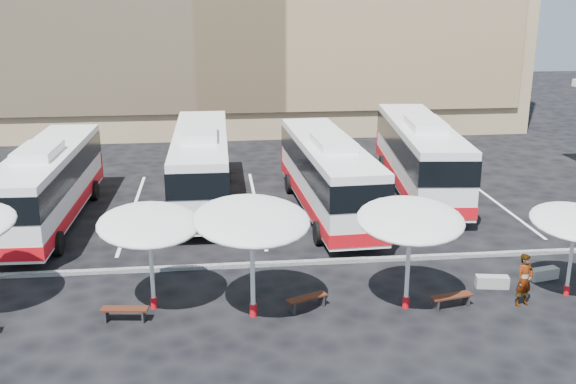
{
  "coord_description": "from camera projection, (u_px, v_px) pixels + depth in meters",
  "views": [
    {
      "loc": [
        -1.97,
        -23.52,
        10.3
      ],
      "look_at": [
        1.0,
        3.0,
        2.2
      ],
      "focal_mm": 42.0,
      "sensor_mm": 36.0,
      "label": 1
    }
  ],
  "objects": [
    {
      "name": "ground",
      "position": [
        271.0,
        271.0,
        25.56
      ],
      "size": [
        120.0,
        120.0,
        0.0
      ],
      "primitive_type": "plane",
      "color": "black",
      "rests_on": "ground"
    },
    {
      "name": "curb_divider",
      "position": [
        270.0,
        264.0,
        26.02
      ],
      "size": [
        34.0,
        0.25,
        0.15
      ],
      "primitive_type": "cube",
      "color": "black",
      "rests_on": "ground"
    },
    {
      "name": "bay_lines",
      "position": [
        257.0,
        206.0,
        33.17
      ],
      "size": [
        24.15,
        12.0,
        0.01
      ],
      "color": "white",
      "rests_on": "ground"
    },
    {
      "name": "bus_0",
      "position": [
        48.0,
        182.0,
        30.23
      ],
      "size": [
        3.08,
        12.06,
        3.8
      ],
      "rotation": [
        0.0,
        0.0,
        -0.03
      ],
      "color": "white",
      "rests_on": "ground"
    },
    {
      "name": "bus_1",
      "position": [
        201.0,
        163.0,
        33.22
      ],
      "size": [
        2.99,
        12.43,
        3.94
      ],
      "rotation": [
        0.0,
        0.0,
        -0.01
      ],
      "color": "white",
      "rests_on": "ground"
    },
    {
      "name": "bus_2",
      "position": [
        328.0,
        173.0,
        31.65
      ],
      "size": [
        3.28,
        12.27,
        3.86
      ],
      "rotation": [
        0.0,
        0.0,
        0.05
      ],
      "color": "white",
      "rests_on": "ground"
    },
    {
      "name": "bus_3",
      "position": [
        420.0,
        154.0,
        34.94
      ],
      "size": [
        3.94,
        12.92,
        4.03
      ],
      "rotation": [
        0.0,
        0.0,
        -0.1
      ],
      "color": "white",
      "rests_on": "ground"
    },
    {
      "name": "sunshade_1",
      "position": [
        149.0,
        225.0,
        21.73
      ],
      "size": [
        4.17,
        4.2,
        3.5
      ],
      "rotation": [
        0.0,
        0.0,
        0.29
      ],
      "color": "white",
      "rests_on": "ground"
    },
    {
      "name": "sunshade_2",
      "position": [
        252.0,
        221.0,
        21.09
      ],
      "size": [
        4.55,
        4.59,
        3.9
      ],
      "rotation": [
        0.0,
        0.0,
        0.26
      ],
      "color": "white",
      "rests_on": "ground"
    },
    {
      "name": "sunshade_3",
      "position": [
        410.0,
        220.0,
        21.72
      ],
      "size": [
        3.9,
        3.94,
        3.66
      ],
      "rotation": [
        0.0,
        0.0,
        -0.12
      ],
      "color": "white",
      "rests_on": "ground"
    },
    {
      "name": "sunshade_4",
      "position": [
        575.0,
        222.0,
        22.78
      ],
      "size": [
        3.1,
        3.14,
        3.18
      ],
      "rotation": [
        0.0,
        0.0,
        -0.02
      ],
      "color": "white",
      "rests_on": "ground"
    },
    {
      "name": "wood_bench_1",
      "position": [
        125.0,
        311.0,
        21.62
      ],
      "size": [
        1.54,
        0.58,
        0.46
      ],
      "rotation": [
        0.0,
        0.0,
        -0.12
      ],
      "color": "black",
      "rests_on": "ground"
    },
    {
      "name": "wood_bench_2",
      "position": [
        307.0,
        300.0,
        22.45
      ],
      "size": [
        1.47,
        0.92,
        0.44
      ],
      "rotation": [
        0.0,
        0.0,
        0.41
      ],
      "color": "black",
      "rests_on": "ground"
    },
    {
      "name": "wood_bench_3",
      "position": [
        451.0,
        298.0,
        22.54
      ],
      "size": [
        1.52,
        0.69,
        0.45
      ],
      "rotation": [
        0.0,
        0.0,
        0.21
      ],
      "color": "black",
      "rests_on": "ground"
    },
    {
      "name": "conc_bench_0",
      "position": [
        492.0,
        282.0,
        24.1
      ],
      "size": [
        1.2,
        0.57,
        0.43
      ],
      "primitive_type": "cube",
      "rotation": [
        0.0,
        0.0,
        -0.17
      ],
      "color": "gray",
      "rests_on": "ground"
    },
    {
      "name": "conc_bench_1",
      "position": [
        544.0,
        274.0,
        24.81
      ],
      "size": [
        1.16,
        0.6,
        0.41
      ],
      "primitive_type": "cube",
      "rotation": [
        0.0,
        0.0,
        0.22
      ],
      "color": "gray",
      "rests_on": "ground"
    },
    {
      "name": "passenger_0",
      "position": [
        524.0,
        280.0,
        22.58
      ],
      "size": [
        0.79,
        0.66,
        1.84
      ],
      "primitive_type": "imported",
      "rotation": [
        0.0,
        0.0,
        0.39
      ],
      "color": "black",
      "rests_on": "ground"
    }
  ]
}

